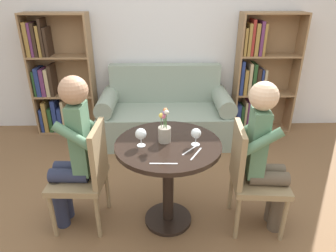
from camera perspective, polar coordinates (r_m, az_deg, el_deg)
name	(u,v)px	position (r m, az deg, el deg)	size (l,w,h in m)	color
ground_plane	(168,220)	(2.73, 0.02, -17.43)	(16.00, 16.00, 0.00)	brown
back_wall	(165,28)	(4.05, -0.64, 18.09)	(5.20, 0.05, 2.70)	silver
round_table	(168,163)	(2.37, 0.03, -7.10)	(0.82, 0.82, 0.76)	black
couch	(165,116)	(3.91, -0.50, 2.01)	(1.67, 0.80, 0.92)	gray
bookshelf_left	(56,79)	(4.25, -20.62, 8.39)	(0.79, 0.28, 1.56)	#93704C
bookshelf_right	(257,78)	(4.21, 16.62, 8.78)	(0.79, 0.28, 1.56)	#93704C
chair_left	(86,172)	(2.50, -15.30, -8.53)	(0.44, 0.44, 0.90)	#937A56
chair_right	(251,174)	(2.48, 15.50, -8.82)	(0.45, 0.45, 0.90)	#937A56
person_left	(72,151)	(2.43, -17.74, -4.57)	(0.43, 0.35, 1.28)	#282D47
person_right	(265,155)	(2.41, 18.03, -5.32)	(0.43, 0.36, 1.25)	brown
wine_glass_left	(141,134)	(2.21, -5.20, -1.61)	(0.08, 0.08, 0.14)	white
wine_glass_right	(196,134)	(2.23, 5.35, -1.51)	(0.08, 0.08, 0.13)	white
flower_vase	(165,131)	(2.27, -0.67, -0.93)	(0.10, 0.10, 0.27)	#9E9384
knife_left_setting	(164,164)	(2.03, -0.85, -7.16)	(0.19, 0.02, 0.00)	silver
fork_left_setting	(196,154)	(2.15, 5.39, -5.28)	(0.10, 0.17, 0.00)	silver
knife_right_setting	(190,150)	(2.20, 4.24, -4.55)	(0.13, 0.15, 0.00)	silver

